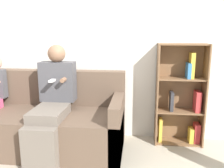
# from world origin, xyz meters

# --- Properties ---
(back_wall) EXTENTS (10.00, 0.06, 2.55)m
(back_wall) POSITION_xyz_m (0.00, 1.00, 1.27)
(back_wall) COLOR silver
(back_wall) RESTS_ON ground_plane
(couch) EXTENTS (1.95, 0.87, 0.93)m
(couch) POSITION_xyz_m (-0.36, 0.53, 0.31)
(couch) COLOR brown
(couch) RESTS_ON ground_plane
(adult_seated) EXTENTS (0.43, 0.82, 1.27)m
(adult_seated) POSITION_xyz_m (-0.21, 0.43, 0.66)
(adult_seated) COLOR #70665B
(adult_seated) RESTS_ON ground_plane
(bookshelf) EXTENTS (0.60, 0.27, 1.29)m
(bookshelf) POSITION_xyz_m (1.34, 0.86, 0.61)
(bookshelf) COLOR brown
(bookshelf) RESTS_ON ground_plane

